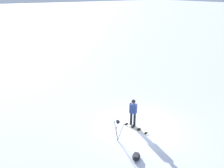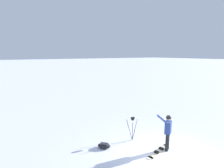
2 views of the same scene
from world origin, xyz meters
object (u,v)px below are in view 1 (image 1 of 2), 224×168
at_px(snowboarder, 133,110).
at_px(gear_bag_large, 136,156).
at_px(snowboard, 136,128).
at_px(camera_tripod, 118,126).

bearing_deg(snowboarder, gear_bag_large, -125.09).
relative_size(snowboard, gear_bag_large, 2.51).
bearing_deg(snowboard, gear_bag_large, -128.90).
xyz_separation_m(snowboard, camera_tripod, (-1.56, -0.35, 0.89)).
bearing_deg(snowboard, camera_tripod, -167.27).
height_order(snowboarder, snowboard, snowboarder).
distance_m(snowboarder, snowboard, 1.12).
bearing_deg(camera_tripod, snowboarder, 25.42).
distance_m(snowboard, gear_bag_large, 2.60).
height_order(snowboarder, camera_tripod, snowboarder).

